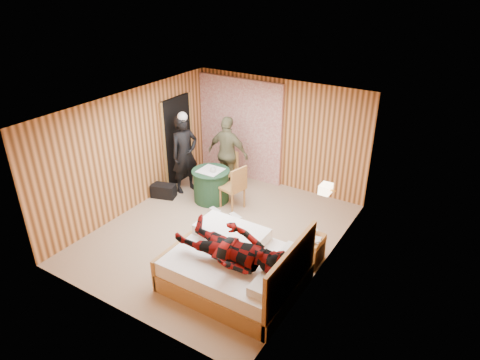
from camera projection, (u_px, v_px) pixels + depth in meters
The scene contains 23 objects.
floor at pixel (218, 233), 8.31m from camera, with size 4.20×5.00×0.01m, color tan.
ceiling at pixel (214, 108), 7.19m from camera, with size 4.20×5.00×0.01m, color silver.
wall_back at pixel (279, 134), 9.65m from camera, with size 4.20×0.02×2.50m, color #E99B59.
wall_left at pixel (132, 151), 8.74m from camera, with size 0.02×5.00×2.50m, color #E99B59.
wall_right at pixel (325, 206), 6.76m from camera, with size 0.02×5.00×2.50m, color #E99B59.
curtain at pixel (240, 129), 10.09m from camera, with size 2.20×0.08×2.40m, color #EFE2CF.
doorway at pixel (178, 141), 9.88m from camera, with size 0.06×0.90×2.05m, color black.
wall_lamp at pixel (326, 189), 7.17m from camera, with size 0.26×0.24×0.16m.
bed at pixel (237, 268), 6.83m from camera, with size 2.06×1.62×1.12m.
nightstand at pixel (310, 249), 7.39m from camera, with size 0.38×0.52×0.50m.
round_table at pixel (211, 185), 9.32m from camera, with size 0.82×0.82×0.73m.
chair_far at pixel (228, 167), 9.73m from camera, with size 0.48×0.48×0.93m.
chair_near at pixel (235, 185), 8.89m from camera, with size 0.53×0.53×0.98m.
duffel_bag at pixel (164, 191), 9.54m from camera, with size 0.53×0.28×0.30m, color black.
sneaker_left at pixel (215, 212), 8.90m from camera, with size 0.27×0.11×0.12m, color silver.
sneaker_right at pixel (236, 218), 8.67m from camera, with size 0.29×0.12×0.13m, color silver.
woman_standing at pixel (185, 154), 9.51m from camera, with size 0.65×0.43×1.79m, color black.
man_at_table at pixel (228, 154), 9.62m from camera, with size 1.01×0.42×1.72m, color #6B6847.
man_on_bed at pixel (231, 242), 6.34m from camera, with size 1.77×0.67×0.86m, color maroon.
book_lower at pixel (310, 239), 7.24m from camera, with size 0.17×0.22×0.02m, color silver.
book_upper at pixel (310, 238), 7.23m from camera, with size 0.16×0.22×0.02m, color silver.
cup_nightstand at pixel (315, 232), 7.36m from camera, with size 0.10×0.10×0.09m, color silver.
cup_table at pixel (213, 170), 9.05m from camera, with size 0.12×0.12×0.10m, color silver.
Camera 1 is at (4.03, -5.69, 4.65)m, focal length 32.00 mm.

